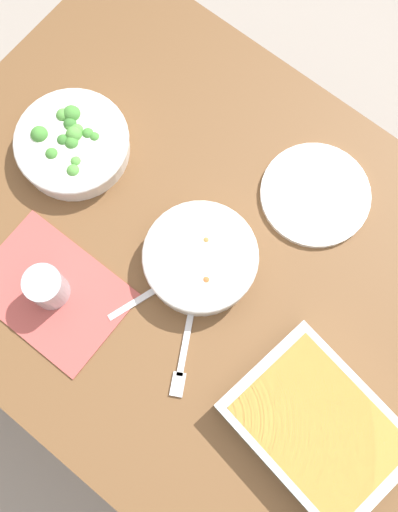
{
  "coord_description": "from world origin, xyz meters",
  "views": [
    {
      "loc": [
        -0.19,
        0.24,
        1.87
      ],
      "look_at": [
        0.0,
        0.0,
        0.74
      ],
      "focal_mm": 42.16,
      "sensor_mm": 36.0,
      "label": 1
    }
  ],
  "objects_px": {
    "stew_bowl": "(200,259)",
    "baking_dish": "(318,427)",
    "broccoli_bowl": "(72,143)",
    "side_plate": "(315,194)",
    "drink_cup": "(47,288)",
    "spoon_by_stew": "(160,287)",
    "fork_on_table": "(183,356)"
  },
  "relations": [
    {
      "from": "stew_bowl",
      "to": "spoon_by_stew",
      "type": "xyz_separation_m",
      "value": [
        0.03,
        0.09,
        -0.03
      ]
    },
    {
      "from": "stew_bowl",
      "to": "broccoli_bowl",
      "type": "height_order",
      "value": "broccoli_bowl"
    },
    {
      "from": "stew_bowl",
      "to": "drink_cup",
      "type": "height_order",
      "value": "drink_cup"
    },
    {
      "from": "drink_cup",
      "to": "side_plate",
      "type": "xyz_separation_m",
      "value": [
        -0.28,
        -0.47,
        -0.03
      ]
    },
    {
      "from": "drink_cup",
      "to": "stew_bowl",
      "type": "bearing_deg",
      "value": -129.83
    },
    {
      "from": "stew_bowl",
      "to": "side_plate",
      "type": "bearing_deg",
      "value": -110.15
    },
    {
      "from": "side_plate",
      "to": "fork_on_table",
      "type": "bearing_deg",
      "value": 89.27
    },
    {
      "from": "side_plate",
      "to": "baking_dish",
      "type": "bearing_deg",
      "value": 125.53
    },
    {
      "from": "stew_bowl",
      "to": "broccoli_bowl",
      "type": "bearing_deg",
      "value": -4.43
    },
    {
      "from": "spoon_by_stew",
      "to": "broccoli_bowl",
      "type": "bearing_deg",
      "value": -19.55
    },
    {
      "from": "broccoli_bowl",
      "to": "baking_dish",
      "type": "distance_m",
      "value": 0.71
    },
    {
      "from": "spoon_by_stew",
      "to": "drink_cup",
      "type": "bearing_deg",
      "value": 41.19
    },
    {
      "from": "drink_cup",
      "to": "spoon_by_stew",
      "type": "xyz_separation_m",
      "value": [
        -0.16,
        -0.14,
        -0.03
      ]
    },
    {
      "from": "stew_bowl",
      "to": "fork_on_table",
      "type": "xyz_separation_m",
      "value": [
        -0.09,
        0.16,
        -0.03
      ]
    },
    {
      "from": "baking_dish",
      "to": "drink_cup",
      "type": "relative_size",
      "value": 3.89
    },
    {
      "from": "fork_on_table",
      "to": "side_plate",
      "type": "bearing_deg",
      "value": -90.73
    },
    {
      "from": "stew_bowl",
      "to": "drink_cup",
      "type": "xyz_separation_m",
      "value": [
        0.19,
        0.22,
        0.01
      ]
    },
    {
      "from": "broccoli_bowl",
      "to": "drink_cup",
      "type": "relative_size",
      "value": 2.71
    },
    {
      "from": "broccoli_bowl",
      "to": "stew_bowl",
      "type": "bearing_deg",
      "value": 175.57
    },
    {
      "from": "broccoli_bowl",
      "to": "side_plate",
      "type": "relative_size",
      "value": 1.05
    },
    {
      "from": "side_plate",
      "to": "broccoli_bowl",
      "type": "bearing_deg",
      "value": 27.01
    },
    {
      "from": "baking_dish",
      "to": "spoon_by_stew",
      "type": "height_order",
      "value": "baking_dish"
    },
    {
      "from": "baking_dish",
      "to": "side_plate",
      "type": "relative_size",
      "value": 1.5
    },
    {
      "from": "stew_bowl",
      "to": "drink_cup",
      "type": "distance_m",
      "value": 0.29
    },
    {
      "from": "broccoli_bowl",
      "to": "baking_dish",
      "type": "xyz_separation_m",
      "value": [
        -0.7,
        0.14,
        0.0
      ]
    },
    {
      "from": "broccoli_bowl",
      "to": "drink_cup",
      "type": "bearing_deg",
      "value": 123.13
    },
    {
      "from": "baking_dish",
      "to": "side_plate",
      "type": "height_order",
      "value": "baking_dish"
    },
    {
      "from": "stew_bowl",
      "to": "broccoli_bowl",
      "type": "xyz_separation_m",
      "value": [
        0.35,
        -0.03,
        -0.0
      ]
    },
    {
      "from": "stew_bowl",
      "to": "baking_dish",
      "type": "xyz_separation_m",
      "value": [
        -0.35,
        0.11,
        0.0
      ]
    },
    {
      "from": "broccoli_bowl",
      "to": "side_plate",
      "type": "distance_m",
      "value": 0.5
    },
    {
      "from": "broccoli_bowl",
      "to": "fork_on_table",
      "type": "xyz_separation_m",
      "value": [
        -0.44,
        0.19,
        -0.03
      ]
    },
    {
      "from": "side_plate",
      "to": "spoon_by_stew",
      "type": "relative_size",
      "value": 1.28
    }
  ]
}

